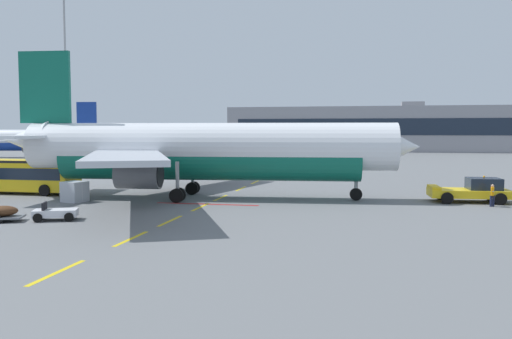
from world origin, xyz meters
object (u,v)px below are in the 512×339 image
(baggage_train, at_px, (3,213))
(apron_light_mast_near, at_px, (65,58))
(airliner_foreground, at_px, (202,150))
(airliner_mid_left, at_px, (29,140))
(uld_cargo_container, at_px, (75,192))
(apron_shuttle_bus, at_px, (12,174))
(pushback_tug, at_px, (472,191))
(ground_crew_worker, at_px, (492,194))

(baggage_train, relative_size, apron_light_mast_near, 0.30)
(apron_light_mast_near, bearing_deg, airliner_foreground, -47.61)
(airliner_mid_left, xyz_separation_m, uld_cargo_container, (45.78, -60.86, -2.87))
(apron_shuttle_bus, xyz_separation_m, uld_cargo_container, (8.50, -4.16, -0.95))
(pushback_tug, relative_size, airliner_mid_left, 0.19)
(ground_crew_worker, bearing_deg, apron_shuttle_bus, 179.52)
(ground_crew_worker, distance_m, apron_light_mast_near, 71.89)
(airliner_foreground, relative_size, apron_shuttle_bus, 2.90)
(apron_shuttle_bus, bearing_deg, airliner_mid_left, 123.32)
(apron_shuttle_bus, relative_size, apron_light_mast_near, 0.42)
(airliner_foreground, distance_m, uld_cargo_container, 10.52)
(airliner_mid_left, distance_m, apron_light_mast_near, 29.58)
(airliner_mid_left, distance_m, uld_cargo_container, 76.21)
(ground_crew_worker, height_order, apron_light_mast_near, apron_light_mast_near)
(baggage_train, relative_size, ground_crew_worker, 5.18)
(baggage_train, bearing_deg, apron_shuttle_bus, 124.06)
(airliner_mid_left, height_order, apron_shuttle_bus, airliner_mid_left)
(airliner_mid_left, distance_m, ground_crew_worker, 96.02)
(airliner_foreground, bearing_deg, airliner_mid_left, 134.09)
(uld_cargo_container, xyz_separation_m, apron_light_mast_near, (-26.46, 43.17, 16.61))
(apron_shuttle_bus, bearing_deg, baggage_train, -55.94)
(airliner_foreground, distance_m, ground_crew_worker, 22.51)
(ground_crew_worker, bearing_deg, apron_light_mast_near, 145.79)
(pushback_tug, relative_size, uld_cargo_container, 3.12)
(pushback_tug, xyz_separation_m, airliner_mid_left, (-76.22, 54.68, 2.77))
(airliner_foreground, xyz_separation_m, apron_light_mast_near, (-35.57, 38.97, 13.46))
(airliner_foreground, distance_m, airliner_mid_left, 78.89)
(apron_shuttle_bus, relative_size, ground_crew_worker, 7.30)
(uld_cargo_container, bearing_deg, baggage_train, -86.38)
(pushback_tug, height_order, uld_cargo_container, pushback_tug)
(pushback_tug, xyz_separation_m, ground_crew_worker, (0.97, -2.36, 0.03))
(airliner_mid_left, bearing_deg, airliner_foreground, -45.91)
(airliner_mid_left, distance_m, apron_shuttle_bus, 67.88)
(apron_shuttle_bus, xyz_separation_m, ground_crew_worker, (39.92, -0.34, -0.82))
(pushback_tug, bearing_deg, ground_crew_worker, -67.53)
(airliner_mid_left, relative_size, baggage_train, 3.79)
(ground_crew_worker, bearing_deg, airliner_mid_left, 143.54)
(ground_crew_worker, xyz_separation_m, uld_cargo_container, (-31.42, -3.82, -0.13))
(airliner_foreground, relative_size, ground_crew_worker, 21.15)
(airliner_mid_left, height_order, baggage_train, airliner_mid_left)
(airliner_foreground, height_order, pushback_tug, airliner_foreground)
(ground_crew_worker, bearing_deg, baggage_train, -156.97)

